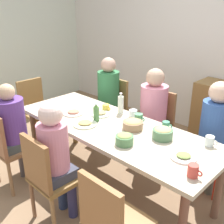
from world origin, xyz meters
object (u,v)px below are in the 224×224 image
(person_0, at_px, (55,153))
(chair_1, at_px, (35,107))
(bowl_2, at_px, (163,133))
(bottle_0, at_px, (96,113))
(plate_3, at_px, (183,157))
(cup_4, at_px, (139,118))
(plate_0, at_px, (85,124))
(cup_0, at_px, (166,125))
(person_6, at_px, (108,93))
(dining_table, at_px, (112,132))
(person_3, at_px, (214,127))
(cup_6, at_px, (193,171))
(cup_5, at_px, (106,108))
(chair_6, at_px, (112,106))
(person_2, at_px, (153,107))
(cup_3, at_px, (210,141))
(bowl_0, at_px, (124,139))
(side_cabinet, at_px, (220,116))
(chair_3, at_px, (215,143))
(bowl_1, at_px, (133,124))
(person_5, at_px, (13,127))
(chair_0, at_px, (48,176))
(chair_5, at_px, (7,145))
(chair_2, at_px, (156,122))
(plate_2, at_px, (73,113))
(chair_4, at_px, (111,222))
(cup_1, at_px, (133,113))
(plate_1, at_px, (101,114))
(bottle_1, at_px, (121,104))
(cup_2, at_px, (51,112))

(person_0, relative_size, chair_1, 1.30)
(bowl_2, relative_size, bottle_0, 0.95)
(plate_3, distance_m, cup_4, 0.78)
(person_0, bearing_deg, plate_0, 112.09)
(person_0, distance_m, cup_0, 1.13)
(person_6, height_order, plate_0, person_6)
(dining_table, distance_m, bottle_0, 0.26)
(person_3, bearing_deg, plate_3, -83.31)
(cup_6, bearing_deg, cup_5, 161.54)
(person_3, relative_size, chair_6, 1.34)
(person_2, distance_m, cup_3, 1.00)
(bowl_0, xyz_separation_m, side_cabinet, (0.08, 1.91, -0.33))
(cup_5, bearing_deg, person_6, 133.25)
(plate_3, relative_size, cup_6, 1.86)
(person_0, height_order, person_2, person_2)
(chair_3, bearing_deg, person_6, -176.66)
(bowl_1, bearing_deg, cup_4, 109.62)
(person_5, distance_m, plate_0, 0.77)
(cup_5, bearing_deg, chair_0, -71.98)
(person_3, bearing_deg, person_6, 179.98)
(chair_5, relative_size, chair_6, 1.00)
(chair_2, relative_size, plate_2, 3.76)
(bowl_1, height_order, cup_0, bowl_1)
(plate_0, bearing_deg, side_cabinet, 71.25)
(person_3, distance_m, person_5, 2.09)
(person_3, height_order, chair_4, person_3)
(chair_3, xyz_separation_m, cup_3, (0.14, -0.49, 0.26))
(cup_1, bearing_deg, chair_5, -124.42)
(chair_2, height_order, bowl_1, chair_2)
(plate_1, distance_m, cup_4, 0.46)
(cup_3, bearing_deg, chair_6, 163.76)
(chair_5, bearing_deg, chair_4, 0.00)
(person_3, distance_m, chair_4, 1.52)
(chair_2, bearing_deg, cup_3, -28.24)
(person_3, xyz_separation_m, side_cabinet, (-0.34, 1.00, -0.28))
(person_2, height_order, person_3, person_2)
(person_0, distance_m, plate_1, 0.87)
(cup_4, bearing_deg, person_3, 35.25)
(cup_1, xyz_separation_m, bottle_1, (-0.17, -0.03, 0.08))
(cup_2, relative_size, cup_6, 0.94)
(chair_5, height_order, plate_2, chair_5)
(person_0, height_order, chair_2, person_0)
(chair_4, bearing_deg, cup_4, 120.78)
(cup_6, bearing_deg, cup_2, -177.22)
(person_3, height_order, side_cabinet, person_3)
(chair_4, height_order, chair_6, same)
(dining_table, height_order, side_cabinet, side_cabinet)
(chair_4, height_order, plate_1, chair_4)
(person_0, bearing_deg, cup_4, 81.57)
(person_5, relative_size, cup_5, 10.08)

